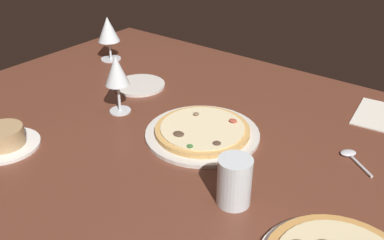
# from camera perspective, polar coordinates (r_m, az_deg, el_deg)

# --- Properties ---
(dining_table) EXTENTS (1.50, 1.10, 0.04)m
(dining_table) POSITION_cam_1_polar(r_m,az_deg,el_deg) (1.15, -1.36, -1.47)
(dining_table) COLOR brown
(dining_table) RESTS_ON ground
(pizza_main) EXTENTS (0.30, 0.30, 0.03)m
(pizza_main) POSITION_cam_1_polar(r_m,az_deg,el_deg) (1.08, 1.44, -1.60)
(pizza_main) COLOR silver
(pizza_main) RESTS_ON dining_table
(ramekin_on_saucer) EXTENTS (0.17, 0.17, 0.05)m
(ramekin_on_saucer) POSITION_cam_1_polar(r_m,az_deg,el_deg) (1.13, -24.47, -2.43)
(ramekin_on_saucer) COLOR white
(ramekin_on_saucer) RESTS_ON dining_table
(wine_glass_far) EXTENTS (0.08, 0.08, 0.16)m
(wine_glass_far) POSITION_cam_1_polar(r_m,az_deg,el_deg) (1.57, -11.48, 11.96)
(wine_glass_far) COLOR silver
(wine_glass_far) RESTS_ON dining_table
(wine_glass_near) EXTENTS (0.07, 0.07, 0.17)m
(wine_glass_near) POSITION_cam_1_polar(r_m,az_deg,el_deg) (1.17, -10.36, 6.47)
(wine_glass_near) COLOR silver
(wine_glass_near) RESTS_ON dining_table
(water_glass) EXTENTS (0.07, 0.07, 0.11)m
(water_glass) POSITION_cam_1_polar(r_m,az_deg,el_deg) (0.85, 5.83, -8.70)
(water_glass) COLOR silver
(water_glass) RESTS_ON dining_table
(side_plate) EXTENTS (0.17, 0.17, 0.01)m
(side_plate) POSITION_cam_1_polar(r_m,az_deg,el_deg) (1.36, -7.24, 4.78)
(side_plate) COLOR silver
(side_plate) RESTS_ON dining_table
(paper_menu) EXTENTS (0.14, 0.20, 0.00)m
(paper_menu) POSITION_cam_1_polar(r_m,az_deg,el_deg) (1.29, 24.40, 0.59)
(paper_menu) COLOR silver
(paper_menu) RESTS_ON dining_table
(spoon) EXTENTS (0.10, 0.09, 0.01)m
(spoon) POSITION_cam_1_polar(r_m,az_deg,el_deg) (1.07, 21.13, -4.68)
(spoon) COLOR silver
(spoon) RESTS_ON dining_table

